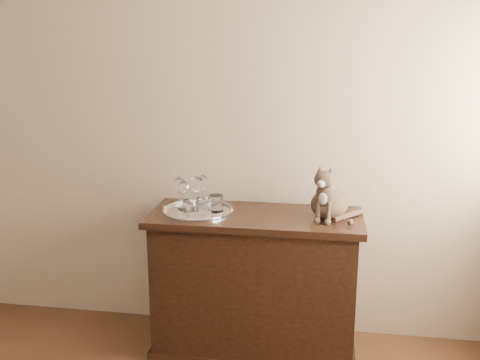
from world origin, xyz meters
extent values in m
cube|color=#BEAA8E|center=(0.00, 2.25, 1.35)|extent=(4.00, 0.10, 2.70)
cylinder|color=silver|center=(0.27, 1.93, 0.85)|extent=(0.40, 0.40, 0.01)
cylinder|color=white|center=(0.32, 1.88, 0.90)|extent=(0.08, 0.08, 0.09)
cylinder|color=silver|center=(0.25, 1.84, 0.90)|extent=(0.07, 0.07, 0.08)
cylinder|color=silver|center=(0.38, 1.93, 0.91)|extent=(0.08, 0.08, 0.09)
camera|label=1|loc=(0.97, -0.91, 1.76)|focal=40.00mm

